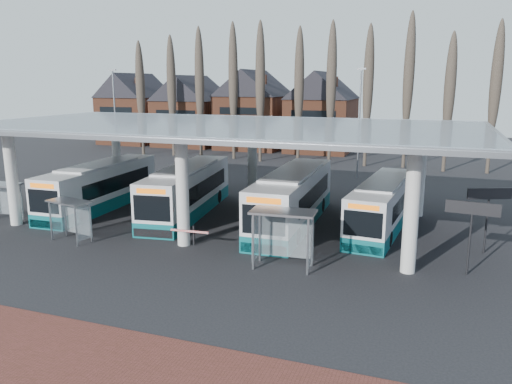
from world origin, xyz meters
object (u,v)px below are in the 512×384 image
(bus_0, at_px, (101,187))
(bus_3, at_px, (383,206))
(bus_1, at_px, (188,191))
(shelter_0, at_px, (2,193))
(bus_2, at_px, (293,199))
(shelter_1, at_px, (72,211))
(shelter_2, at_px, (284,226))

(bus_0, relative_size, bus_3, 1.06)
(bus_1, height_order, shelter_0, bus_1)
(bus_2, xyz_separation_m, bus_3, (5.49, 1.04, -0.20))
(shelter_1, xyz_separation_m, shelter_2, (12.57, 0.07, 0.38))
(shelter_1, bearing_deg, bus_2, 46.02)
(bus_1, bearing_deg, shelter_2, -47.52)
(bus_0, distance_m, shelter_0, 6.40)
(bus_1, distance_m, shelter_0, 12.03)
(shelter_1, height_order, shelter_2, shelter_2)
(bus_0, bearing_deg, bus_1, 3.68)
(bus_2, distance_m, shelter_2, 7.66)
(bus_1, bearing_deg, bus_0, 178.30)
(bus_1, distance_m, shelter_2, 11.95)
(bus_2, relative_size, shelter_2, 3.94)
(shelter_0, relative_size, shelter_2, 0.86)
(bus_0, distance_m, shelter_1, 7.70)
(shelter_2, bearing_deg, bus_3, 61.81)
(bus_3, distance_m, shelter_2, 9.36)
(bus_0, relative_size, bus_2, 0.93)
(bus_0, xyz_separation_m, bus_3, (19.67, 1.60, -0.09))
(bus_0, distance_m, shelter_2, 17.28)
(bus_1, relative_size, bus_3, 1.10)
(bus_0, relative_size, shelter_0, 4.26)
(bus_1, xyz_separation_m, shelter_0, (-10.55, -5.77, 0.25))
(shelter_0, height_order, shelter_1, shelter_0)
(shelter_0, distance_m, shelter_2, 19.83)
(bus_0, relative_size, shelter_2, 3.67)
(bus_3, relative_size, shelter_1, 4.05)
(bus_2, height_order, bus_3, bus_2)
(shelter_0, bearing_deg, shelter_2, -8.70)
(bus_0, bearing_deg, bus_2, -0.22)
(shelter_1, bearing_deg, bus_0, 126.43)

